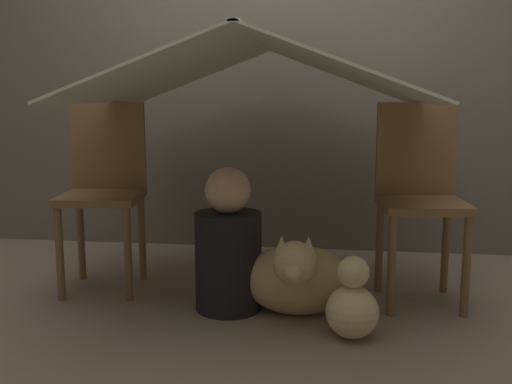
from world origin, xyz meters
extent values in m
plane|color=gray|center=(0.00, 0.00, 0.00)|extent=(8.80, 8.80, 0.00)
cube|color=#6B6056|center=(0.00, 1.02, 1.25)|extent=(7.00, 0.05, 2.50)
cylinder|color=brown|center=(-0.89, -0.08, 0.22)|extent=(0.04, 0.04, 0.44)
cylinder|color=brown|center=(-0.58, -0.04, 0.22)|extent=(0.04, 0.04, 0.44)
cylinder|color=brown|center=(-0.93, 0.23, 0.22)|extent=(0.04, 0.04, 0.44)
cylinder|color=brown|center=(-0.62, 0.27, 0.22)|extent=(0.04, 0.04, 0.44)
cube|color=brown|center=(-0.75, 0.09, 0.46)|extent=(0.41, 0.41, 0.04)
cube|color=brown|center=(-0.77, 0.26, 0.70)|extent=(0.37, 0.07, 0.44)
cylinder|color=brown|center=(0.61, -0.08, 0.22)|extent=(0.04, 0.04, 0.44)
cylinder|color=brown|center=(0.92, -0.05, 0.22)|extent=(0.04, 0.04, 0.44)
cylinder|color=brown|center=(0.58, 0.24, 0.22)|extent=(0.04, 0.04, 0.44)
cylinder|color=brown|center=(0.90, 0.26, 0.22)|extent=(0.04, 0.04, 0.44)
cube|color=brown|center=(0.75, 0.09, 0.46)|extent=(0.40, 0.40, 0.04)
cube|color=brown|center=(0.74, 0.26, 0.70)|extent=(0.37, 0.06, 0.44)
cube|color=silver|center=(-0.38, 0.09, 1.05)|extent=(0.76, 1.24, 0.29)
cube|color=silver|center=(0.38, 0.09, 1.05)|extent=(0.76, 1.24, 0.29)
cube|color=silver|center=(0.00, 0.09, 1.20)|extent=(0.04, 1.24, 0.01)
cylinder|color=black|center=(-0.10, -0.08, 0.22)|extent=(0.30, 0.30, 0.44)
sphere|color=#D6A884|center=(-0.10, -0.08, 0.54)|extent=(0.20, 0.20, 0.20)
ellipsoid|color=tan|center=(0.21, -0.12, 0.15)|extent=(0.47, 0.24, 0.31)
sphere|color=tan|center=(0.21, -0.29, 0.28)|extent=(0.18, 0.18, 0.18)
ellipsoid|color=tan|center=(0.21, -0.37, 0.26)|extent=(0.07, 0.09, 0.06)
cone|color=tan|center=(0.15, -0.29, 0.35)|extent=(0.06, 0.06, 0.08)
cone|color=tan|center=(0.26, -0.29, 0.35)|extent=(0.06, 0.06, 0.08)
cube|color=#E5CC66|center=(0.07, 0.20, 0.05)|extent=(0.45, 0.36, 0.10)
sphere|color=beige|center=(0.44, -0.33, 0.10)|extent=(0.21, 0.21, 0.21)
sphere|color=beige|center=(0.44, -0.33, 0.27)|extent=(0.13, 0.13, 0.13)
camera|label=1|loc=(0.33, -2.49, 0.93)|focal=40.00mm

